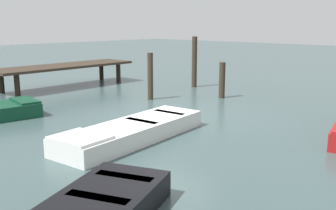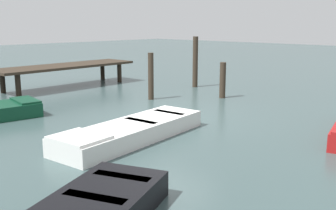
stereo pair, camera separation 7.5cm
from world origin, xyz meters
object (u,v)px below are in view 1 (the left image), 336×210
(mooring_piling_far_left, at_px, (222,80))
(mooring_piling_near_left, at_px, (194,62))
(dock_segment, at_px, (64,67))
(rowboat_white, at_px, (132,131))
(mooring_piling_mid_left, at_px, (150,76))

(mooring_piling_far_left, distance_m, mooring_piling_near_left, 2.67)
(dock_segment, bearing_deg, mooring_piling_far_left, -69.21)
(rowboat_white, distance_m, mooring_piling_near_left, 8.06)
(mooring_piling_near_left, bearing_deg, mooring_piling_mid_left, -169.03)
(mooring_piling_far_left, height_order, mooring_piling_near_left, mooring_piling_near_left)
(dock_segment, distance_m, mooring_piling_far_left, 6.79)
(mooring_piling_far_left, distance_m, mooring_piling_mid_left, 2.61)
(mooring_piling_near_left, xyz_separation_m, mooring_piling_mid_left, (-3.24, -0.63, -0.23))
(mooring_piling_near_left, bearing_deg, dock_segment, 133.88)
(dock_segment, relative_size, mooring_piling_far_left, 4.77)
(dock_segment, bearing_deg, rowboat_white, -113.70)
(rowboat_white, relative_size, mooring_piling_mid_left, 2.52)
(dock_segment, height_order, mooring_piling_far_left, mooring_piling_far_left)
(rowboat_white, distance_m, mooring_piling_far_left, 5.98)
(dock_segment, bearing_deg, mooring_piling_near_left, -47.45)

